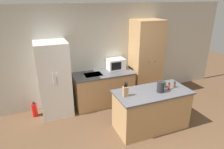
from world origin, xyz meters
TOP-DOWN VIEW (x-y plane):
  - ground_plane at (0.00, 0.00)m, footprint 14.00×14.00m
  - wall_back at (0.00, 2.33)m, footprint 7.20×0.06m
  - refrigerator at (-1.55, 1.96)m, footprint 0.72×0.70m
  - back_counter at (-0.31, 1.97)m, footprint 1.58×0.69m
  - pantry_cabinet at (0.95, 1.99)m, footprint 0.80×0.64m
  - kitchen_island at (0.29, 0.59)m, footprint 1.61×0.78m
  - microwave at (0.10, 2.11)m, footprint 0.46×0.34m
  - knife_block at (-0.34, 0.60)m, footprint 0.10×0.08m
  - spice_bottle_tall_dark at (0.83, 0.58)m, footprint 0.05×0.05m
  - spice_bottle_short_red at (0.63, 0.65)m, footprint 0.05×0.05m
  - spice_bottle_amber_oil at (0.65, 0.54)m, footprint 0.04×0.04m
  - spice_bottle_green_herb at (0.67, 0.69)m, footprint 0.04×0.04m
  - kettle at (0.42, 0.51)m, footprint 0.15×0.15m
  - fire_extinguisher at (-2.08, 2.01)m, footprint 0.13×0.13m

SIDE VIEW (x-z plane):
  - ground_plane at x=0.00m, z-range 0.00..0.00m
  - fire_extinguisher at x=-2.08m, z-range -0.02..0.36m
  - kitchen_island at x=0.29m, z-range 0.00..0.88m
  - back_counter at x=-0.31m, z-range 0.00..0.89m
  - refrigerator at x=-1.55m, z-range 0.00..1.80m
  - spice_bottle_green_herb at x=0.67m, z-range 0.88..0.97m
  - spice_bottle_tall_dark at x=0.83m, z-range 0.88..1.01m
  - spice_bottle_short_red at x=0.63m, z-range 0.88..1.02m
  - spice_bottle_amber_oil at x=0.65m, z-range 0.87..1.03m
  - knife_block at x=-0.34m, z-range 0.84..1.15m
  - kettle at x=0.42m, z-range 0.87..1.12m
  - microwave at x=0.10m, z-range 0.89..1.18m
  - pantry_cabinet at x=0.95m, z-range 0.00..2.18m
  - wall_back at x=0.00m, z-range 0.00..2.60m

